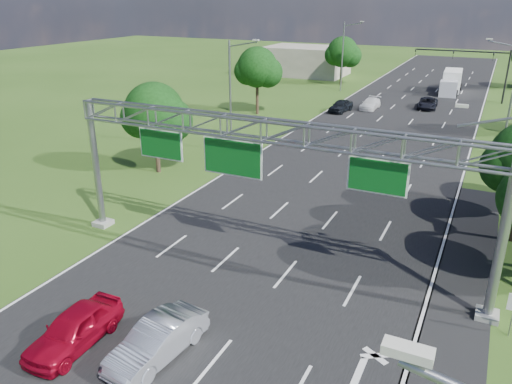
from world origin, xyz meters
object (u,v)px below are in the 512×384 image
Objects in this scene: box_truck at (451,82)px; silver_sedan at (158,340)px; sign_gantry at (265,142)px; traffic_signal at (480,63)px; red_coupe at (74,329)px.

silver_sedan is at bearing -96.74° from box_truck.
sign_gantry is at bearing 91.81° from silver_sedan.
traffic_signal reaches higher than silver_sedan.
traffic_signal is at bearing 89.24° from silver_sedan.
silver_sedan is (-0.71, -8.63, -6.11)m from sign_gantry.
box_truck is at bearing 92.93° from silver_sedan.
box_truck is at bearing 124.05° from traffic_signal.
traffic_signal is 2.62× the size of red_coupe.
sign_gantry is 2.72× the size of box_truck.
box_truck is (4.19, 67.05, 0.77)m from silver_sedan.
traffic_signal is at bearing 82.32° from sign_gantry.
red_coupe is 0.54× the size of box_truck.
red_coupe is (-4.26, -9.53, -6.10)m from sign_gantry.
box_truck is (-3.66, 5.42, -3.62)m from traffic_signal.
sign_gantry is at bearing -97.68° from traffic_signal.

